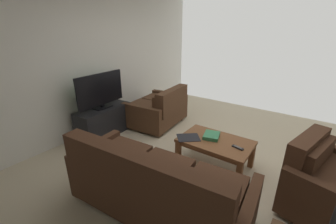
{
  "coord_description": "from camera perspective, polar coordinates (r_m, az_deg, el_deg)",
  "views": [
    {
      "loc": [
        -1.05,
        2.63,
        1.94
      ],
      "look_at": [
        0.54,
        0.42,
        0.87
      ],
      "focal_mm": 23.32,
      "sensor_mm": 36.0,
      "label": 1
    }
  ],
  "objects": [
    {
      "name": "ground_plane",
      "position": [
        3.44,
        11.8,
        -13.49
      ],
      "size": [
        4.99,
        5.77,
        0.01
      ],
      "primitive_type": "cube",
      "color": "beige"
    },
    {
      "name": "wall_right",
      "position": [
        4.46,
        -17.93,
        12.57
      ],
      "size": [
        0.12,
        5.77,
        2.66
      ],
      "primitive_type": "cube",
      "color": "silver",
      "rests_on": "ground"
    },
    {
      "name": "sofa_main",
      "position": [
        2.42,
        -3.59,
        -18.67
      ],
      "size": [
        2.03,
        0.98,
        0.91
      ],
      "color": "black",
      "rests_on": "ground"
    },
    {
      "name": "loveseat_near",
      "position": [
        4.53,
        -2.32,
        0.78
      ],
      "size": [
        1.0,
        1.24,
        0.81
      ],
      "color": "black",
      "rests_on": "ground"
    },
    {
      "name": "coffee_table",
      "position": [
        3.25,
        12.29,
        -8.27
      ],
      "size": [
        1.0,
        0.64,
        0.42
      ],
      "color": "brown",
      "rests_on": "ground"
    },
    {
      "name": "tv_stand",
      "position": [
        4.29,
        -16.37,
        -2.34
      ],
      "size": [
        0.47,
        1.05,
        0.55
      ],
      "color": "black",
      "rests_on": "ground"
    },
    {
      "name": "flat_tv",
      "position": [
        4.09,
        -17.22,
        5.44
      ],
      "size": [
        0.21,
        0.99,
        0.63
      ],
      "color": "black",
      "rests_on": "tv_stand"
    },
    {
      "name": "armchair_side",
      "position": [
        3.01,
        37.32,
        -15.2
      ],
      "size": [
        1.08,
        1.16,
        0.84
      ],
      "color": "black",
      "rests_on": "ground"
    },
    {
      "name": "book_stack",
      "position": [
        3.27,
        11.29,
        -6.11
      ],
      "size": [
        0.28,
        0.31,
        0.06
      ],
      "color": "#337F51",
      "rests_on": "coffee_table"
    },
    {
      "name": "tv_remote",
      "position": [
        3.09,
        17.76,
        -8.84
      ],
      "size": [
        0.17,
        0.07,
        0.02
      ],
      "color": "black",
      "rests_on": "coffee_table"
    },
    {
      "name": "loose_magazine",
      "position": [
        3.22,
        5.34,
        -6.66
      ],
      "size": [
        0.41,
        0.4,
        0.01
      ],
      "primitive_type": "cube",
      "rotation": [
        0.0,
        0.0,
        5.43
      ],
      "color": "black",
      "rests_on": "coffee_table"
    }
  ]
}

